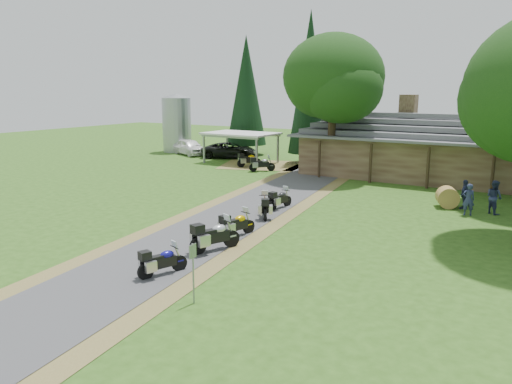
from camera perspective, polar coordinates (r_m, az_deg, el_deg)
The scene contains 22 objects.
ground at distance 21.18m, azimuth -10.10°, elevation -6.72°, with size 120.00×120.00×0.00m, color #2B5016.
driveway at distance 24.45m, azimuth -4.76°, elevation -4.07°, with size 46.00×46.00×0.00m, color #3F3F41.
lodge at distance 39.86m, azimuth 20.59°, elevation 4.94°, with size 21.40×9.40×4.90m, color brown, non-canonical shape.
silo at distance 54.41m, azimuth -9.04°, elevation 7.82°, with size 3.04×3.04×6.17m, color gray.
carport at distance 45.62m, azimuth -1.74°, elevation 5.08°, with size 6.34×4.23×2.75m, color white, non-canonical shape.
car_white_sedan at distance 51.60m, azimuth -7.59°, elevation 5.35°, with size 6.10×2.58×2.03m, color white.
car_dark_suv at distance 48.86m, azimuth -3.00°, elevation 5.22°, with size 5.92×2.52×2.27m, color black.
motorcycle_row_a at distance 18.44m, azimuth -10.63°, elevation -7.61°, with size 1.73×0.57×1.19m, color navy, non-canonical shape.
motorcycle_row_b at distance 20.80m, azimuth -4.71°, elevation -4.83°, with size 2.12×0.69×1.45m, color #B4B7BB, non-canonical shape.
motorcycle_row_c at distance 22.72m, azimuth -2.19°, elevation -3.58°, with size 1.88×0.61×1.29m, color #CEA000, non-canonical shape.
motorcycle_row_d at distance 26.15m, azimuth 1.02°, elevation -1.51°, with size 1.91×0.62×1.31m, color #D75C02, non-canonical shape.
motorcycle_row_e at distance 28.07m, azimuth 2.78°, elevation -0.71°, with size 1.76×0.57×1.21m, color black, non-canonical shape.
motorcycle_carport_a at distance 43.25m, azimuth -0.78°, elevation 3.78°, with size 1.97×0.64×1.35m, color #EEB700, non-canonical shape.
motorcycle_carport_b at distance 40.84m, azimuth 0.71°, elevation 3.29°, with size 1.93×0.63×1.32m, color slate, non-canonical shape.
person_a at distance 28.79m, azimuth 23.13°, elevation -0.51°, with size 0.57×0.41×2.02m, color navy.
person_b at distance 29.68m, azimuth 25.60°, elevation -0.23°, with size 0.62×0.44×2.17m, color navy.
person_c at distance 30.27m, azimuth 22.78°, elevation 0.02°, with size 0.56×0.40×1.96m, color navy.
hay_bale at distance 30.36m, azimuth 21.04°, elevation -0.56°, with size 1.18×1.18×1.08m, color olive.
sign_post at distance 15.85m, azimuth -7.19°, elevation -9.27°, with size 0.35×0.06×1.96m, color gray, non-canonical shape.
oak_lodge_left at distance 38.32m, azimuth 8.77°, elevation 10.73°, with size 7.49×7.49×12.14m, color black, non-canonical shape.
cedar_near at distance 45.22m, azimuth 6.15°, elevation 11.73°, with size 3.70×3.70×13.40m, color black.
cedar_far at distance 51.08m, azimuth -1.11°, elevation 10.94°, with size 4.02×4.02×11.91m, color black.
Camera 1 is at (13.48, -14.93, 6.63)m, focal length 35.00 mm.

